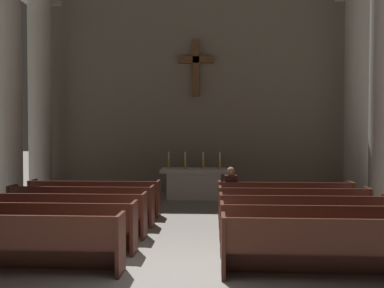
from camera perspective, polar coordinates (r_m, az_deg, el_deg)
name	(u,v)px	position (r m, az deg, el deg)	size (l,w,h in m)	color
ground_plane	(172,275)	(6.67, -2.85, -17.75)	(80.00, 80.00, 0.00)	gray
pew_left_row_1	(14,243)	(7.17, -23.54, -12.50)	(3.43, 0.50, 0.95)	#4C2319
pew_left_row_2	(43,227)	(8.13, -20.06, -10.78)	(3.43, 0.50, 0.95)	#4C2319
pew_left_row_3	(65,215)	(9.11, -17.35, -9.41)	(3.43, 0.50, 0.95)	#4C2319
pew_left_row_4	(81,206)	(10.12, -15.19, -8.29)	(3.43, 0.50, 0.95)	#4C2319
pew_left_row_5	(95,198)	(11.14, -13.43, -7.36)	(3.43, 0.50, 0.95)	#4C2319
pew_right_row_1	(335,247)	(6.71, 19.34, -13.45)	(3.43, 0.50, 0.95)	#4C2319
pew_right_row_2	(317,230)	(7.72, 17.04, -11.42)	(3.43, 0.50, 0.95)	#4C2319
pew_right_row_3	(304,217)	(8.75, 15.30, -9.85)	(3.43, 0.50, 0.95)	#4C2319
pew_right_row_4	(293,208)	(9.79, 13.94, -8.61)	(3.43, 0.50, 0.95)	#4C2319
pew_right_row_5	(285,200)	(10.84, 12.85, -7.60)	(3.43, 0.50, 0.95)	#4C2319
column_left_third	(8,93)	(13.40, -24.30, 6.55)	(1.19, 1.19, 6.96)	#ADA89E
column_right_third	(384,91)	(12.86, 25.24, 6.75)	(1.19, 1.19, 6.96)	#ADA89E
column_left_fourth	(40,99)	(15.42, -20.45, 5.93)	(1.19, 1.19, 6.96)	#ADA89E
column_right_fourth	(357,97)	(14.95, 21.97, 6.05)	(1.19, 1.19, 6.96)	#ADA89E
altar	(194,183)	(13.62, 0.30, -5.43)	(2.20, 0.90, 1.01)	#BCB7AD
candlestick_outer_left	(169,163)	(13.62, -3.28, -2.69)	(0.16, 0.16, 0.56)	#B79338
candlestick_inner_left	(185,163)	(13.57, -0.97, -2.71)	(0.16, 0.16, 0.56)	#B79338
candlestick_inner_right	(203,163)	(13.54, 1.56, -2.72)	(0.16, 0.16, 0.56)	#B79338
candlestick_outer_right	(220,163)	(13.54, 3.89, -2.72)	(0.16, 0.16, 0.56)	#B79338
apse_with_cross	(196,80)	(15.36, 0.61, 8.86)	(12.21, 0.49, 8.27)	#706656
lone_worshipper	(231,191)	(10.70, 5.40, -6.52)	(0.32, 0.43, 1.32)	#26262B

